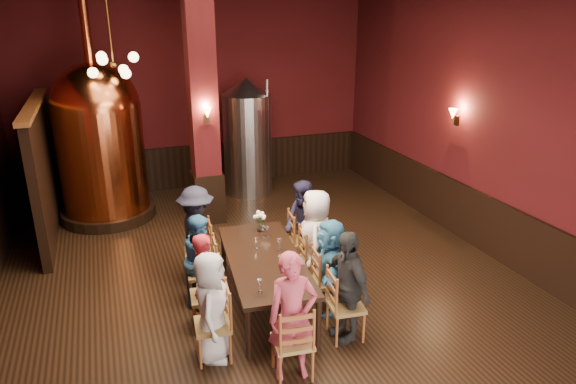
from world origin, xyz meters
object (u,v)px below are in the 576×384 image
object	(u,v)px
person_2	(201,259)
steel_vessel	(248,137)
person_0	(212,307)
copper_kettle	(100,141)
rose_vase	(260,218)
dining_table	(265,262)
person_1	(206,281)

from	to	relation	value
person_2	steel_vessel	xyz separation A→B (m)	(1.91, 4.25, 0.63)
person_0	copper_kettle	xyz separation A→B (m)	(-1.04, 5.14, 0.89)
rose_vase	dining_table	bearing A→B (deg)	-103.73
person_1	copper_kettle	size ratio (longest dim) A/B	0.31
person_2	steel_vessel	bearing A→B (deg)	1.11
person_0	copper_kettle	bearing A→B (deg)	32.91
dining_table	person_0	xyz separation A→B (m)	(-0.95, -0.91, 0.01)
person_0	steel_vessel	world-z (taller)	steel_vessel
person_0	steel_vessel	size ratio (longest dim) A/B	0.54
person_0	copper_kettle	distance (m)	5.32
person_1	copper_kettle	bearing A→B (deg)	11.58
person_0	steel_vessel	xyz separation A→B (m)	(2.05, 5.58, 0.60)
person_1	rose_vase	xyz separation A→B (m)	(1.09, 1.12, 0.29)
person_0	person_2	world-z (taller)	person_0
steel_vessel	rose_vase	bearing A→B (deg)	-103.18
dining_table	person_0	world-z (taller)	person_0
person_1	person_2	world-z (taller)	person_1
person_0	rose_vase	bearing A→B (deg)	-11.62
dining_table	person_0	distance (m)	1.31
person_0	copper_kettle	world-z (taller)	copper_kettle
person_1	person_0	bearing A→B (deg)	171.68
rose_vase	copper_kettle	bearing A→B (deg)	123.32
rose_vase	person_0	bearing A→B (deg)	-123.09
person_1	person_2	bearing A→B (deg)	-8.32
dining_table	person_2	distance (m)	0.91
person_0	dining_table	bearing A→B (deg)	-24.85
copper_kettle	rose_vase	size ratio (longest dim) A/B	13.13
person_0	steel_vessel	bearing A→B (deg)	1.27
person_1	steel_vessel	xyz separation A→B (m)	(1.98, 4.91, 0.63)
dining_table	steel_vessel	distance (m)	4.84
dining_table	person_0	size ratio (longest dim) A/B	1.77
person_0	person_2	xyz separation A→B (m)	(0.14, 1.32, -0.03)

